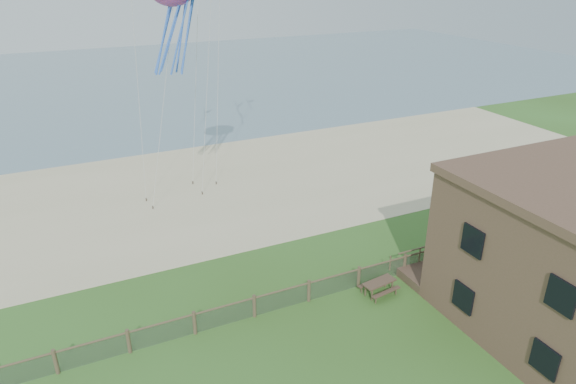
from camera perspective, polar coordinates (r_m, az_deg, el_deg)
name	(u,v)px	position (r m, az deg, el deg)	size (l,w,h in m)	color
ground	(374,379)	(23.21, 9.54, -19.78)	(160.00, 160.00, 0.00)	#36571D
sand_beach	(214,188)	(40.11, -8.22, 0.44)	(72.00, 20.00, 0.02)	#C0B48A
ocean	(123,80)	(81.57, -17.83, 11.75)	(160.00, 68.00, 0.02)	slate
chainlink_fence	(309,292)	(26.78, 2.33, -11.04)	(36.20, 0.20, 1.25)	#493D29
motel_deck	(510,251)	(33.54, 23.42, -6.00)	(15.00, 2.00, 0.50)	brown
picnic_table	(379,287)	(27.79, 10.06, -10.40)	(1.81, 1.37, 0.76)	brown
octopus_kite	(174,18)	(31.62, -12.51, 18.36)	(3.11, 2.19, 6.40)	#E14823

